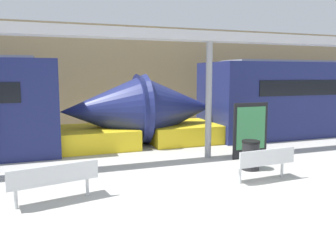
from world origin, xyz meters
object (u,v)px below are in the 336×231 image
Objects in this scene: bench_far at (54,179)px; support_column_near at (209,101)px; bench_near at (264,161)px; trash_bin at (251,155)px; poster_board at (250,130)px.

bench_far is 5.33m from support_column_near.
support_column_near reaches higher than bench_near.
trash_bin is 1.36m from poster_board.
poster_board is 1.60m from support_column_near.
support_column_near is at bearing 108.01° from trash_bin.
bench_far is at bearing -162.53° from poster_board.
bench_far reaches higher than trash_bin.
trash_bin is 0.23× the size of support_column_near.
bench_near is 2.88m from support_column_near.
trash_bin is at bearing -71.99° from support_column_near.
bench_near is at bearing -83.80° from support_column_near.
poster_board is (0.68, 1.08, 0.47)m from trash_bin.
bench_near is 0.93× the size of poster_board.
bench_near is 0.45× the size of support_column_near.
bench_near is 4.89m from bench_far.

